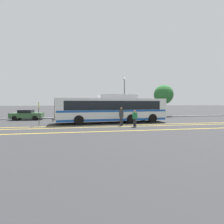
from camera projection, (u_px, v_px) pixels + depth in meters
ground_plane at (100, 122)px, 20.00m from camera, size 220.00×220.00×0.00m
lane_strip_0 at (116, 125)px, 17.66m from camera, size 32.22×0.20×0.01m
lane_strip_1 at (118, 127)px, 16.53m from camera, size 32.22×0.20×0.01m
lane_strip_2 at (125, 131)px, 14.06m from camera, size 32.22×0.20×0.01m
curb_strip at (105, 117)px, 26.04m from camera, size 40.22×0.36×0.15m
transit_bus at (112, 109)px, 19.74m from camera, size 12.68×3.56×3.16m
parked_car_0 at (27, 115)px, 22.94m from camera, size 3.95×2.03×1.34m
parked_car_1 at (71, 114)px, 23.84m from camera, size 4.29×2.28×1.40m
pedestrian_0 at (135, 117)px, 16.37m from camera, size 0.42×0.47×1.56m
pedestrian_1 at (121, 115)px, 17.32m from camera, size 0.47×0.36×1.79m
bus_stop_sign at (39, 111)px, 17.13m from camera, size 0.07×0.40×2.33m
street_lamp at (124, 90)px, 26.96m from camera, size 0.46×0.46×6.13m
tree_0 at (164, 95)px, 29.33m from camera, size 3.22×3.22×5.23m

